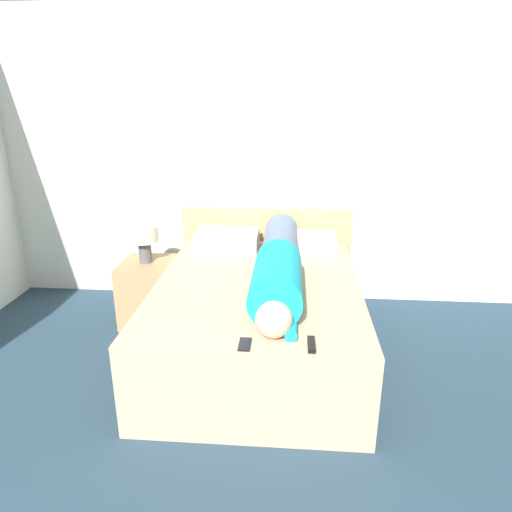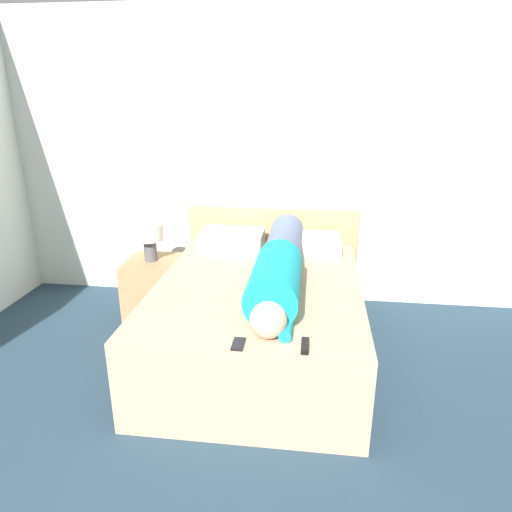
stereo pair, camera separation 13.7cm
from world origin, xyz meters
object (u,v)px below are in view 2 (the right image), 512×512
Objects in this scene: bed at (258,319)px; pillow_near_headboard at (232,240)px; nightstand at (154,290)px; pillow_second at (310,244)px; person_lying at (279,264)px; table_lamp at (149,236)px; cell_phone at (238,344)px; tv_remote at (305,346)px.

pillow_near_headboard is (-0.32, 0.72, 0.38)m from bed.
nightstand is (-0.98, 0.49, -0.03)m from bed.
person_lying is at bearing -105.87° from pillow_second.
table_lamp is 0.70m from pillow_near_headboard.
table_lamp is 1.23m from person_lying.
pillow_near_headboard reaches higher than cell_phone.
tv_remote is at bearing 2.63° from cell_phone.
person_lying is (1.12, -0.49, -0.01)m from table_lamp.
tv_remote is (-0.00, -1.58, -0.06)m from pillow_second.
person_lying reaches higher than pillow_second.
table_lamp is at bearing -170.17° from pillow_second.
table_lamp is 0.62× the size of pillow_second.
person_lying is 0.87m from pillow_near_headboard.
table_lamp is 1.90m from tv_remote.
cell_phone is (0.97, -1.36, 0.33)m from nightstand.
table_lamp is 0.59× the size of pillow_near_headboard.
nightstand is at bearing -170.17° from pillow_second.
pillow_near_headboard is at bearing 19.32° from nightstand.
nightstand is 0.81m from pillow_near_headboard.
person_lying is 3.53× the size of pillow_second.
pillow_second is at bearing 9.83° from table_lamp.
table_lamp is at bearing 153.52° from bed.
nightstand is 0.48m from table_lamp.
bed is 6.10× the size of table_lamp.
tv_remote is (0.67, -1.58, -0.07)m from pillow_near_headboard.
bed is at bearing -66.05° from pillow_near_headboard.
tv_remote is at bearing -76.48° from person_lying.
person_lying is 3.35× the size of pillow_near_headboard.
nightstand is 1.07× the size of pillow_second.
bed is at bearing 176.75° from person_lying.
bed is 0.87m from pillow_near_headboard.
person_lying is at bearing 80.16° from cell_phone.
person_lying reaches higher than tv_remote.
person_lying is 13.75× the size of cell_phone.
cell_phone is (0.97, -1.36, -0.15)m from table_lamp.
bed is at bearing 89.86° from cell_phone.
table_lamp reaches higher than bed.
tv_remote reaches higher than bed.
bed is 0.98m from tv_remote.
nightstand is at bearing 125.52° from cell_phone.
tv_remote is at bearing -45.39° from table_lamp.
pillow_near_headboard is (0.66, 0.23, -0.08)m from table_lamp.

